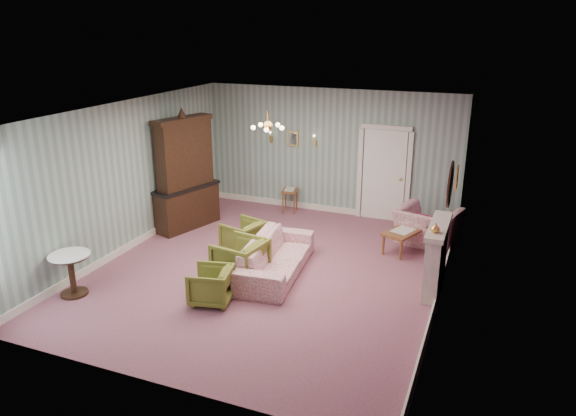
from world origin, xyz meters
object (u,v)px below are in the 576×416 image
at_px(olive_chair_b, 240,258).
at_px(coffee_table, 403,241).
at_px(olive_chair_a, 211,284).
at_px(wingback_chair, 428,220).
at_px(fireplace, 436,257).
at_px(dresser, 185,170).
at_px(sofa_chintz, 276,251).
at_px(pedestal_table, 72,274).
at_px(side_table_black, 434,238).
at_px(olive_chair_c, 243,235).

height_order(olive_chair_b, coffee_table, olive_chair_b).
relative_size(olive_chair_a, wingback_chair, 0.56).
xyz_separation_m(wingback_chair, fireplace, (0.39, -1.93, 0.07)).
height_order(olive_chair_a, dresser, dresser).
relative_size(olive_chair_b, dresser, 0.32).
bearing_deg(dresser, sofa_chintz, -10.86).
xyz_separation_m(olive_chair_b, wingback_chair, (2.81, 2.83, 0.10)).
relative_size(olive_chair_a, olive_chair_b, 0.81).
xyz_separation_m(dresser, fireplace, (5.43, -0.98, -0.71)).
bearing_deg(pedestal_table, wingback_chair, 40.46).
xyz_separation_m(dresser, side_table_black, (5.21, 0.63, -1.01)).
relative_size(olive_chair_a, coffee_table, 0.75).
bearing_deg(olive_chair_c, side_table_black, 127.83).
relative_size(sofa_chintz, pedestal_table, 3.08).
height_order(dresser, fireplace, dresser).
bearing_deg(pedestal_table, fireplace, 23.87).
bearing_deg(sofa_chintz, dresser, 56.30).
bearing_deg(sofa_chintz, pedestal_table, 119.30).
bearing_deg(olive_chair_c, pedestal_table, -19.24).
bearing_deg(dresser, olive_chair_c, -7.23).
bearing_deg(wingback_chair, olive_chair_b, 60.61).
distance_m(olive_chair_a, pedestal_table, 2.33).
bearing_deg(olive_chair_a, coffee_table, 129.28).
distance_m(sofa_chintz, coffee_table, 2.65).
bearing_deg(olive_chair_a, olive_chair_c, 179.17).
xyz_separation_m(olive_chair_c, dresser, (-1.74, 0.79, 0.93)).
bearing_deg(dresser, olive_chair_a, -35.25).
bearing_deg(olive_chair_a, sofa_chintz, 145.02).
height_order(side_table_black, pedestal_table, pedestal_table).
xyz_separation_m(fireplace, pedestal_table, (-5.51, -2.44, -0.22)).
distance_m(side_table_black, pedestal_table, 6.67).
distance_m(olive_chair_c, wingback_chair, 3.73).
xyz_separation_m(sofa_chintz, fireplace, (2.70, 0.46, 0.14)).
bearing_deg(olive_chair_b, side_table_black, 138.54).
relative_size(wingback_chair, dresser, 0.45).
xyz_separation_m(olive_chair_c, pedestal_table, (-1.83, -2.63, 0.01)).
distance_m(fireplace, pedestal_table, 6.03).
distance_m(olive_chair_c, sofa_chintz, 1.18).
bearing_deg(sofa_chintz, fireplace, -86.07).
relative_size(olive_chair_c, sofa_chintz, 0.31).
xyz_separation_m(olive_chair_b, pedestal_table, (-2.31, -1.54, -0.04)).
xyz_separation_m(sofa_chintz, dresser, (-2.72, 1.44, 0.85)).
relative_size(side_table_black, pedestal_table, 0.75).
distance_m(wingback_chair, side_table_black, 0.43).
distance_m(wingback_chair, coffee_table, 0.75).
bearing_deg(fireplace, coffee_table, 119.98).
height_order(wingback_chair, side_table_black, wingback_chair).
xyz_separation_m(dresser, pedestal_table, (-0.08, -3.41, -0.92)).
distance_m(olive_chair_a, side_table_black, 4.59).
bearing_deg(wingback_chair, side_table_black, 134.30).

